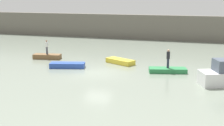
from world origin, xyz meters
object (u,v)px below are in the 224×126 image
(rowboat_blue, at_px, (67,65))
(rowboat_green, at_px, (168,70))
(rowboat_yellow, at_px, (120,61))
(rowboat_brown, at_px, (47,56))
(person_white_shirt, at_px, (47,46))
(person_dark_shirt, at_px, (168,58))

(rowboat_blue, relative_size, rowboat_green, 0.99)
(rowboat_green, bearing_deg, rowboat_yellow, 141.66)
(rowboat_blue, bearing_deg, rowboat_brown, 125.88)
(person_white_shirt, bearing_deg, rowboat_yellow, 0.15)
(rowboat_green, bearing_deg, person_dark_shirt, -104.46)
(rowboat_brown, relative_size, person_dark_shirt, 1.75)
(rowboat_blue, height_order, rowboat_green, rowboat_blue)
(rowboat_brown, distance_m, person_white_shirt, 1.18)
(rowboat_blue, relative_size, rowboat_yellow, 1.08)
(rowboat_brown, relative_size, rowboat_yellow, 0.97)
(rowboat_yellow, bearing_deg, rowboat_blue, -117.40)
(rowboat_blue, height_order, rowboat_yellow, rowboat_blue)
(rowboat_blue, relative_size, person_dark_shirt, 1.95)
(person_white_shirt, distance_m, person_dark_shirt, 14.15)
(rowboat_green, distance_m, person_white_shirt, 14.20)
(rowboat_yellow, relative_size, person_white_shirt, 1.95)
(rowboat_brown, distance_m, rowboat_yellow, 8.66)
(rowboat_yellow, bearing_deg, rowboat_brown, -153.22)
(person_dark_shirt, bearing_deg, person_white_shirt, 170.55)
(person_white_shirt, height_order, person_dark_shirt, person_dark_shirt)
(rowboat_yellow, height_order, person_white_shirt, person_white_shirt)
(rowboat_blue, distance_m, person_white_shirt, 5.38)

